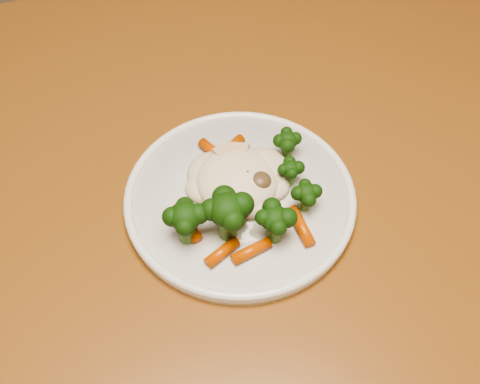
% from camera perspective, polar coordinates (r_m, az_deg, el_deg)
% --- Properties ---
extents(dining_table, '(1.29, 0.93, 0.75)m').
position_cam_1_polar(dining_table, '(0.75, -8.85, -5.05)').
color(dining_table, brown).
rests_on(dining_table, ground).
extents(plate, '(0.25, 0.25, 0.01)m').
position_cam_1_polar(plate, '(0.65, 0.00, -0.73)').
color(plate, white).
rests_on(plate, dining_table).
extents(meal, '(0.17, 0.17, 0.05)m').
position_cam_1_polar(meal, '(0.62, 0.00, -0.10)').
color(meal, beige).
rests_on(meal, plate).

